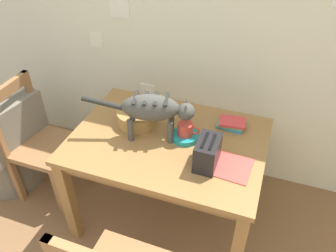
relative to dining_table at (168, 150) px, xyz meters
name	(u,v)px	position (x,y,z in m)	size (l,w,h in m)	color
wall_rear	(213,22)	(0.08, 0.71, 0.60)	(5.24, 0.11, 2.50)	#ECE7C7
dining_table	(168,150)	(0.00, 0.00, 0.00)	(1.21, 0.87, 0.75)	olive
cat	(154,109)	(-0.09, -0.01, 0.30)	(0.66, 0.24, 0.30)	#464640
saucer_bowl	(185,136)	(0.10, 0.04, 0.11)	(0.17, 0.17, 0.03)	teal
coffee_mug	(186,129)	(0.10, 0.04, 0.17)	(0.14, 0.09, 0.08)	#CE3E33
magazine	(229,166)	(0.41, -0.12, 0.10)	(0.25, 0.22, 0.01)	#D7473E
book_stack	(231,123)	(0.35, 0.25, 0.12)	(0.19, 0.15, 0.05)	#378EC6
wicker_basket	(137,117)	(-0.25, 0.09, 0.14)	(0.26, 0.26, 0.09)	#AD7F44
toaster	(207,153)	(0.28, -0.14, 0.18)	(0.12, 0.20, 0.18)	black
wooden_chair_near	(41,144)	(-0.98, -0.06, -0.19)	(0.42, 0.42, 0.94)	#92653E
wicker_armchair	(6,151)	(-1.37, -0.06, -0.38)	(0.64, 0.66, 0.78)	slate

